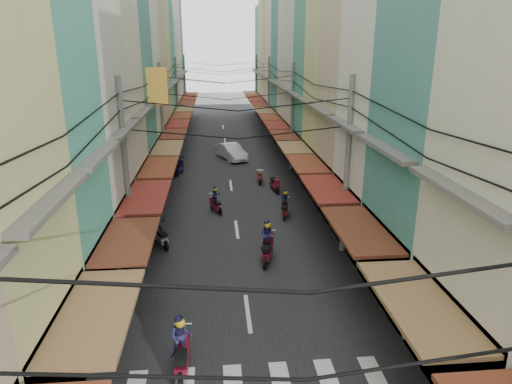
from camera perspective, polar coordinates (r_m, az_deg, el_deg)
ground at (r=19.00m, az=-1.48°, el=-11.68°), size 160.00×160.00×0.00m
road at (r=37.69m, az=-3.51°, el=3.48°), size 10.00×80.00×0.02m
sidewalk_left at (r=38.06m, az=-13.35°, el=3.20°), size 3.00×80.00×0.06m
sidewalk_right at (r=38.41m, az=6.24°, el=3.71°), size 3.00×80.00×0.06m
building_row_left at (r=33.77m, az=-17.89°, el=17.77°), size 7.80×67.67×23.70m
building_row_right at (r=34.13m, az=10.46°, el=17.68°), size 7.80×68.98×22.59m
utility_poles at (r=31.64m, az=-3.44°, el=12.82°), size 10.20×66.13×8.20m
white_car at (r=39.38m, az=-3.06°, el=4.10°), size 5.09×3.43×1.67m
bicycle at (r=17.75m, az=18.59°, el=-15.03°), size 1.62×0.98×1.04m
moving_scooters at (r=23.70m, az=-3.73°, el=-4.01°), size 7.15×24.24×1.98m
parked_scooters at (r=16.51m, az=14.44°, el=-15.38°), size 13.35×12.26×1.01m
pedestrians at (r=20.76m, az=-15.11°, el=-6.40°), size 11.88×26.84×2.23m
traffic_sign at (r=19.42m, az=15.47°, el=-4.27°), size 0.10×0.68×3.08m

